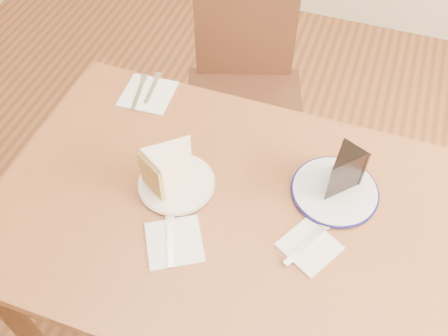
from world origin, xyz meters
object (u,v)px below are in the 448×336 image
plate_navy (335,191)px  chocolate_cake (339,175)px  carrot_cake (173,164)px  plate_cream (176,183)px  table (226,229)px  chair_far (244,96)px

plate_navy → chocolate_cake: 0.06m
carrot_cake → plate_cream: bearing=-19.7°
table → chocolate_cake: bearing=30.7°
table → plate_cream: bearing=169.0°
chair_far → plate_cream: bearing=72.7°
plate_cream → plate_navy: bearing=16.0°
chocolate_cake → plate_navy: bearing=117.1°
plate_cream → carrot_cake: bearing=129.7°
table → plate_navy: bearing=29.9°
plate_cream → carrot_cake: size_ratio=1.60×
plate_navy → carrot_cake: bearing=-166.4°
plate_cream → chocolate_cake: bearing=16.5°
plate_cream → chair_far: bearing=91.0°
table → plate_navy: 0.31m
table → carrot_cake: carrot_cake is taller
chair_far → plate_navy: size_ratio=4.06×
carrot_cake → chair_far: bearing=120.5°
table → chocolate_cake: (0.25, 0.15, 0.17)m
table → chair_far: size_ratio=1.35×
table → plate_navy: size_ratio=5.49×
chair_far → plate_cream: (0.01, -0.64, 0.26)m
plate_navy → chocolate_cake: chocolate_cake is taller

